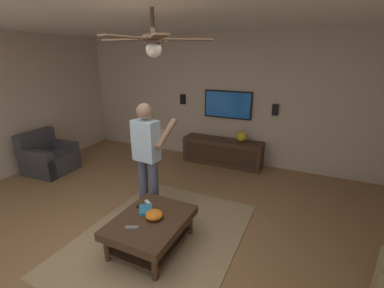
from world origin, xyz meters
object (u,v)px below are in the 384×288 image
(armchair, at_px, (49,158))
(wall_speaker_left, at_px, (275,110))
(bowl, at_px, (154,215))
(ceiling_fan, at_px, (153,42))
(coffee_table, at_px, (151,226))
(tv, at_px, (228,105))
(remote_white, at_px, (148,203))
(vase_round, at_px, (241,137))
(book, at_px, (146,210))
(person_standing, at_px, (147,152))
(remote_black, at_px, (142,207))
(remote_grey, at_px, (132,228))
(wall_speaker_right, at_px, (183,99))
(media_console, at_px, (222,152))

(armchair, height_order, wall_speaker_left, wall_speaker_left)
(bowl, xyz_separation_m, ceiling_fan, (0.09, -0.03, 1.92))
(coffee_table, relative_size, tv, 0.96)
(tv, xyz_separation_m, wall_speaker_left, (0.01, -0.98, -0.03))
(armchair, xyz_separation_m, wall_speaker_left, (2.13, -4.03, 0.95))
(remote_white, distance_m, ceiling_fan, 1.98)
(tv, bearing_deg, coffee_table, 1.65)
(vase_round, bearing_deg, book, 171.13)
(vase_round, bearing_deg, coffee_table, 174.18)
(wall_speaker_left, bearing_deg, remote_white, 159.15)
(armchair, distance_m, coffee_table, 3.30)
(person_standing, xyz_separation_m, remote_white, (-0.44, -0.28, -0.52))
(tv, bearing_deg, person_standing, -9.37)
(remote_white, height_order, wall_speaker_left, wall_speaker_left)
(armchair, bearing_deg, ceiling_fan, -19.83)
(bowl, bearing_deg, wall_speaker_left, -15.21)
(remote_black, bearing_deg, bowl, 141.80)
(armchair, distance_m, tv, 3.84)
(bowl, relative_size, remote_grey, 1.43)
(armchair, bearing_deg, remote_black, -20.66)
(bowl, bearing_deg, armchair, 72.68)
(bowl, xyz_separation_m, vase_round, (2.91, -0.26, 0.21))
(armchair, xyz_separation_m, remote_white, (-0.76, -2.93, 0.13))
(wall_speaker_right, bearing_deg, remote_black, -162.54)
(armchair, height_order, remote_white, armchair)
(ceiling_fan, bearing_deg, remote_grey, 158.41)
(ceiling_fan, bearing_deg, remote_black, 82.82)
(remote_white, relative_size, wall_speaker_right, 0.68)
(wall_speaker_left, relative_size, wall_speaker_right, 1.00)
(media_console, distance_m, wall_speaker_left, 1.39)
(wall_speaker_left, bearing_deg, book, 161.22)
(media_console, xyz_separation_m, ceiling_fan, (-2.78, -0.16, 2.10))
(tv, distance_m, bowl, 3.22)
(media_console, height_order, ceiling_fan, ceiling_fan)
(coffee_table, relative_size, wall_speaker_right, 4.55)
(armchair, relative_size, remote_grey, 5.77)
(tv, relative_size, remote_white, 6.92)
(person_standing, xyz_separation_m, vase_round, (2.23, -0.79, -0.27))
(remote_white, distance_m, remote_grey, 0.53)
(tv, height_order, ceiling_fan, ceiling_fan)
(wall_speaker_right, distance_m, ceiling_fan, 3.44)
(tv, xyz_separation_m, book, (-3.02, 0.05, -0.85))
(bowl, bearing_deg, wall_speaker_right, 21.22)
(bowl, height_order, remote_grey, bowl)
(person_standing, bearing_deg, vase_round, -14.72)
(armchair, distance_m, remote_grey, 3.32)
(armchair, bearing_deg, remote_grey, -26.64)
(armchair, height_order, remote_black, armchair)
(person_standing, bearing_deg, armchair, 88.04)
(armchair, xyz_separation_m, book, (-0.91, -3.00, 0.14))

